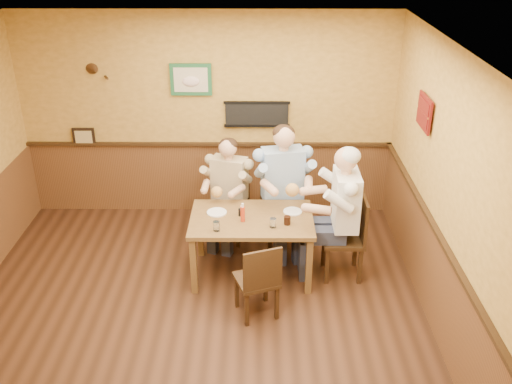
% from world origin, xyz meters
% --- Properties ---
extents(room, '(5.02, 5.03, 2.81)m').
position_xyz_m(room, '(0.13, 0.17, 1.69)').
color(room, black).
rests_on(room, ground).
extents(dining_table, '(1.40, 0.90, 0.75)m').
position_xyz_m(dining_table, '(0.61, 0.88, 0.66)').
color(dining_table, brown).
rests_on(dining_table, ground).
extents(chair_back_left, '(0.51, 0.51, 0.89)m').
position_xyz_m(chair_back_left, '(0.32, 1.67, 0.44)').
color(chair_back_left, '#362311').
rests_on(chair_back_left, ground).
extents(chair_back_right, '(0.55, 0.55, 1.03)m').
position_xyz_m(chair_back_right, '(0.98, 1.52, 0.51)').
color(chair_back_right, '#362311').
rests_on(chair_back_right, ground).
extents(chair_right_end, '(0.47, 0.47, 1.01)m').
position_xyz_m(chair_right_end, '(1.66, 0.86, 0.51)').
color(chair_right_end, '#362311').
rests_on(chair_right_end, ground).
extents(chair_near_side, '(0.53, 0.53, 0.89)m').
position_xyz_m(chair_near_side, '(0.67, 0.12, 0.45)').
color(chair_near_side, '#362311').
rests_on(chair_near_side, ground).
extents(diner_tan_shirt, '(0.73, 0.73, 1.27)m').
position_xyz_m(diner_tan_shirt, '(0.32, 1.67, 0.63)').
color(diner_tan_shirt, '#C5B087').
rests_on(diner_tan_shirt, ground).
extents(diner_blue_polo, '(0.79, 0.79, 1.47)m').
position_xyz_m(diner_blue_polo, '(0.98, 1.52, 0.73)').
color(diner_blue_polo, '#8AA9D0').
rests_on(diner_blue_polo, ground).
extents(diner_white_elder, '(0.67, 0.67, 1.45)m').
position_xyz_m(diner_white_elder, '(1.66, 0.86, 0.72)').
color(diner_white_elder, silver).
rests_on(diner_white_elder, ground).
extents(water_glass_left, '(0.09, 0.09, 0.11)m').
position_xyz_m(water_glass_left, '(0.23, 0.58, 0.81)').
color(water_glass_left, silver).
rests_on(water_glass_left, dining_table).
extents(water_glass_mid, '(0.08, 0.08, 0.11)m').
position_xyz_m(water_glass_mid, '(0.84, 0.66, 0.80)').
color(water_glass_mid, white).
rests_on(water_glass_mid, dining_table).
extents(cola_tumbler, '(0.08, 0.08, 0.10)m').
position_xyz_m(cola_tumbler, '(1.00, 0.73, 0.80)').
color(cola_tumbler, black).
rests_on(cola_tumbler, dining_table).
extents(hot_sauce_bottle, '(0.06, 0.06, 0.20)m').
position_xyz_m(hot_sauce_bottle, '(0.51, 0.80, 0.85)').
color(hot_sauce_bottle, red).
rests_on(hot_sauce_bottle, dining_table).
extents(salt_shaker, '(0.05, 0.05, 0.10)m').
position_xyz_m(salt_shaker, '(0.50, 0.98, 0.80)').
color(salt_shaker, silver).
rests_on(salt_shaker, dining_table).
extents(pepper_shaker, '(0.04, 0.04, 0.09)m').
position_xyz_m(pepper_shaker, '(0.47, 0.92, 0.80)').
color(pepper_shaker, black).
rests_on(pepper_shaker, dining_table).
extents(plate_far_left, '(0.30, 0.30, 0.02)m').
position_xyz_m(plate_far_left, '(0.20, 0.99, 0.76)').
color(plate_far_left, white).
rests_on(plate_far_left, dining_table).
extents(plate_far_right, '(0.29, 0.29, 0.01)m').
position_xyz_m(plate_far_right, '(1.08, 1.02, 0.76)').
color(plate_far_right, white).
rests_on(plate_far_right, dining_table).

